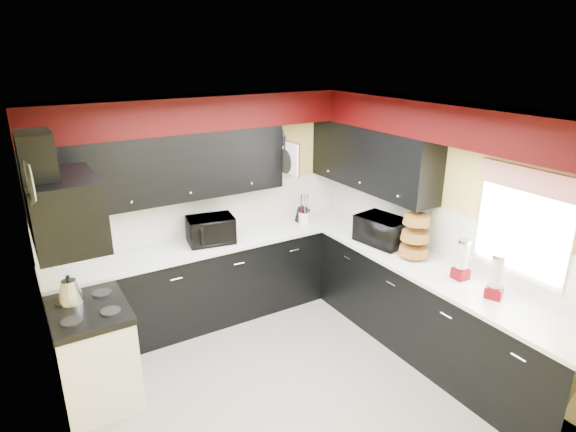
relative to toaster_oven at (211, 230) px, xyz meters
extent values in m
plane|color=gray|center=(0.08, -1.49, -1.08)|extent=(3.60, 3.60, 0.00)
cube|color=#E0C666|center=(0.08, 0.31, 0.17)|extent=(3.60, 0.06, 2.50)
cube|color=#E0C666|center=(1.88, -1.49, 0.17)|extent=(0.06, 3.60, 2.50)
cube|color=#E0C666|center=(-1.72, -1.49, 0.17)|extent=(0.06, 3.60, 2.50)
cube|color=white|center=(0.08, -1.49, 1.42)|extent=(3.60, 3.60, 0.06)
cube|color=black|center=(0.08, 0.01, -0.63)|extent=(3.60, 0.60, 0.90)
cube|color=black|center=(1.58, -1.79, -0.63)|extent=(0.60, 3.00, 0.90)
cube|color=white|center=(0.08, 0.01, -0.16)|extent=(3.62, 0.64, 0.04)
cube|color=white|center=(1.58, -1.79, -0.16)|extent=(0.64, 3.02, 0.04)
cube|color=white|center=(0.08, 0.30, 0.11)|extent=(3.60, 0.02, 0.50)
cube|color=white|center=(1.87, -1.49, 0.11)|extent=(0.02, 3.60, 0.50)
cube|color=black|center=(-0.42, 0.14, 0.72)|extent=(2.60, 0.35, 0.70)
cube|color=black|center=(1.71, -0.59, 0.72)|extent=(0.35, 1.80, 0.70)
cube|color=black|center=(0.08, 0.13, 1.24)|extent=(3.60, 0.36, 0.35)
cube|color=black|center=(1.70, -1.67, 1.24)|extent=(0.36, 3.24, 0.35)
cube|color=white|center=(-1.42, -0.74, -0.65)|extent=(0.60, 0.75, 0.86)
cube|color=black|center=(-1.42, -0.74, -0.19)|extent=(0.62, 0.77, 0.06)
cube|color=black|center=(-1.47, -0.74, 0.70)|extent=(0.50, 0.78, 0.55)
cube|color=black|center=(-1.60, -0.74, 1.12)|extent=(0.24, 0.40, 0.40)
cube|color=red|center=(1.81, -2.39, 0.87)|extent=(0.04, 0.88, 0.20)
cube|color=white|center=(0.91, -0.19, 0.72)|extent=(0.03, 0.26, 0.35)
imported|color=black|center=(0.00, 0.00, 0.00)|extent=(0.56, 0.49, 0.29)
imported|color=black|center=(1.58, -0.98, 0.00)|extent=(0.45, 0.59, 0.30)
cylinder|color=white|center=(1.18, -0.04, -0.07)|extent=(0.17, 0.17, 0.14)
cube|color=black|center=(1.18, 0.00, -0.05)|extent=(0.13, 0.15, 0.19)
camera|label=1|loc=(-1.80, -4.61, 1.90)|focal=30.00mm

